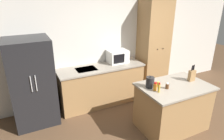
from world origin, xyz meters
name	(u,v)px	position (x,y,z in m)	size (l,w,h in m)	color
wall_back	(117,44)	(0.00, 2.33, 1.30)	(7.20, 0.06, 2.60)	beige
refrigerator	(32,82)	(-2.04, 1.93, 0.86)	(0.80, 0.77, 1.72)	black
back_counter	(101,85)	(-0.57, 2.00, 0.46)	(1.98, 0.65, 0.92)	#9E7547
pantry_cabinet	(153,48)	(0.88, 2.03, 1.17)	(0.68, 0.57, 2.34)	#9E7547
kitchen_island	(172,107)	(0.28, 0.55, 0.45)	(1.29, 0.88, 0.90)	#9E7547
microwave	(118,56)	(-0.10, 2.10, 1.07)	(0.46, 0.37, 0.30)	white
knife_block	(192,75)	(0.70, 0.57, 1.01)	(0.13, 0.07, 0.32)	#9E7547
spice_bottle_tall_dark	(155,87)	(-0.17, 0.55, 0.97)	(0.06, 0.06, 0.15)	orange
spice_bottle_short_red	(158,84)	(-0.04, 0.64, 0.95)	(0.05, 0.05, 0.11)	gold
spice_bottle_amber_oil	(159,88)	(-0.15, 0.47, 0.98)	(0.04, 0.04, 0.18)	gold
spice_bottle_green_herb	(167,86)	(0.07, 0.52, 0.95)	(0.06, 0.06, 0.11)	#563319
kettle	(150,82)	(-0.18, 0.69, 1.00)	(0.15, 0.15, 0.22)	#232326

